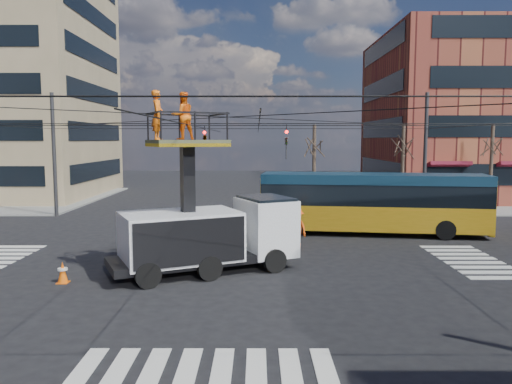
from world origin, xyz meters
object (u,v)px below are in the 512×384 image
object	(u,v)px
traffic_cone	(63,272)
worker_ground	(131,251)
utility_truck	(208,216)
flagger	(296,228)
city_bus	(372,202)

from	to	relation	value
traffic_cone	worker_ground	size ratio (longest dim) A/B	0.46
utility_truck	flagger	world-z (taller)	utility_truck
worker_ground	flagger	distance (m)	7.90
city_bus	traffic_cone	distance (m)	15.93
utility_truck	worker_ground	distance (m)	3.22
worker_ground	flagger	world-z (taller)	flagger
utility_truck	flagger	size ratio (longest dim) A/B	3.96
flagger	worker_ground	bearing A→B (deg)	-97.68
utility_truck	traffic_cone	world-z (taller)	utility_truck
utility_truck	city_bus	distance (m)	11.05
worker_ground	flagger	size ratio (longest dim) A/B	0.91
city_bus	flagger	size ratio (longest dim) A/B	6.46
flagger	city_bus	bearing A→B (deg)	87.87
worker_ground	city_bus	bearing A→B (deg)	-62.19
traffic_cone	flagger	bearing A→B (deg)	33.72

